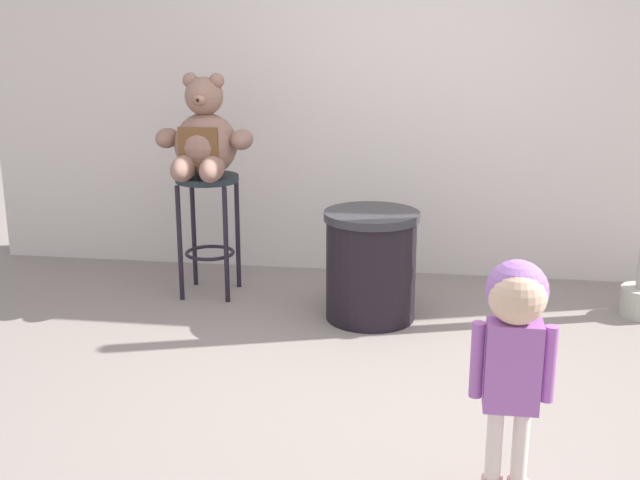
# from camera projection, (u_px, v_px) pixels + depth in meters

# --- Properties ---
(ground_plane) EXTENTS (24.00, 24.00, 0.00)m
(ground_plane) POSITION_uv_depth(u_px,v_px,m) (389.00, 397.00, 4.01)
(ground_plane) COLOR gray
(building_wall) EXTENTS (6.22, 0.30, 3.44)m
(building_wall) POSITION_uv_depth(u_px,v_px,m) (415.00, 30.00, 5.62)
(building_wall) COLOR silver
(building_wall) RESTS_ON ground_plane
(bar_stool_with_teddy) EXTENTS (0.41, 0.41, 0.81)m
(bar_stool_with_teddy) POSITION_uv_depth(u_px,v_px,m) (208.00, 209.00, 5.36)
(bar_stool_with_teddy) COLOR #202B30
(bar_stool_with_teddy) RESTS_ON ground_plane
(teddy_bear) EXTENTS (0.64, 0.57, 0.66)m
(teddy_bear) POSITION_uv_depth(u_px,v_px,m) (204.00, 140.00, 5.20)
(teddy_bear) COLOR #8A6557
(teddy_bear) RESTS_ON bar_stool_with_teddy
(child_walking) EXTENTS (0.31, 0.25, 0.98)m
(child_walking) POSITION_uv_depth(u_px,v_px,m) (515.00, 332.00, 2.96)
(child_walking) COLOR #D69696
(child_walking) RESTS_ON ground_plane
(trash_bin) EXTENTS (0.58, 0.58, 0.68)m
(trash_bin) POSITION_uv_depth(u_px,v_px,m) (371.00, 265.00, 4.97)
(trash_bin) COLOR black
(trash_bin) RESTS_ON ground_plane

